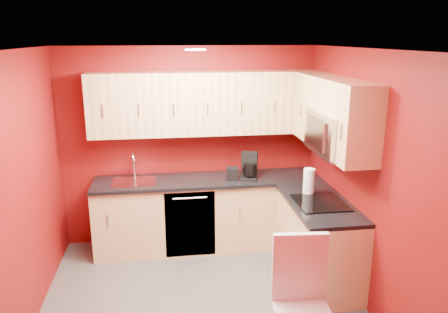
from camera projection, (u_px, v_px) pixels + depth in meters
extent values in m
plane|color=#4A4845|center=(202.00, 300.00, 4.47)|extent=(3.20, 3.20, 0.00)
plane|color=white|center=(198.00, 49.00, 3.80)|extent=(3.20, 3.20, 0.00)
plane|color=maroon|center=(190.00, 146.00, 5.57)|extent=(3.20, 0.00, 3.20)
plane|color=maroon|center=(222.00, 263.00, 2.71)|extent=(3.20, 0.00, 3.20)
plane|color=maroon|center=(23.00, 193.00, 3.92)|extent=(0.00, 3.00, 3.00)
plane|color=maroon|center=(360.00, 177.00, 4.36)|extent=(0.00, 3.00, 3.00)
cube|color=#DDBA7E|center=(208.00, 214.00, 5.53)|extent=(2.80, 0.60, 0.87)
cube|color=#DDBA7E|center=(318.00, 242.00, 4.77)|extent=(0.60, 1.30, 0.87)
cube|color=black|center=(208.00, 180.00, 5.39)|extent=(2.80, 0.63, 0.04)
cube|color=black|center=(319.00, 204.00, 4.63)|extent=(0.63, 1.27, 0.04)
cube|color=#DDAD7D|center=(206.00, 103.00, 5.27)|extent=(2.80, 0.35, 0.75)
cube|color=#DDAD7D|center=(316.00, 107.00, 5.00)|extent=(0.35, 0.57, 0.75)
cube|color=#DDAD7D|center=(361.00, 127.00, 3.90)|extent=(0.35, 0.22, 0.75)
cube|color=#DDAD7D|center=(341.00, 96.00, 4.31)|extent=(0.35, 0.76, 0.33)
cube|color=silver|center=(336.00, 133.00, 4.41)|extent=(0.40, 0.76, 0.42)
cube|color=black|center=(318.00, 134.00, 4.38)|extent=(0.02, 0.62, 0.33)
cylinder|color=silver|center=(324.00, 139.00, 4.16)|extent=(0.02, 0.02, 0.29)
cube|color=black|center=(320.00, 203.00, 4.59)|extent=(0.50, 0.55, 0.01)
cube|color=silver|center=(134.00, 182.00, 5.26)|extent=(0.52, 0.42, 0.02)
cylinder|color=silver|center=(134.00, 167.00, 5.41)|extent=(0.02, 0.02, 0.26)
torus|color=silver|center=(133.00, 158.00, 5.31)|extent=(0.02, 0.16, 0.16)
cylinder|color=silver|center=(133.00, 165.00, 5.26)|extent=(0.02, 0.02, 0.12)
cube|color=black|center=(190.00, 224.00, 5.21)|extent=(0.60, 0.02, 0.82)
cylinder|color=white|center=(195.00, 50.00, 4.09)|extent=(0.20, 0.20, 0.01)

